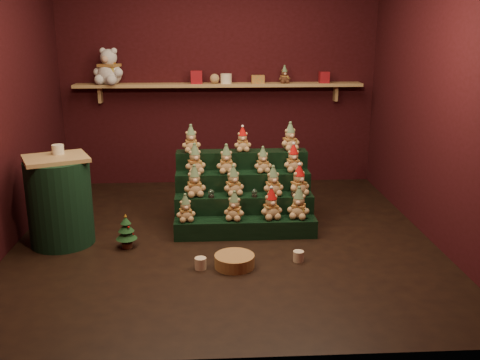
{
  "coord_description": "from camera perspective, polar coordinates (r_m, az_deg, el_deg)",
  "views": [
    {
      "loc": [
        -0.12,
        -4.91,
        1.99
      ],
      "look_at": [
        0.17,
        0.25,
        0.52
      ],
      "focal_mm": 40.0,
      "sensor_mm": 36.0,
      "label": 1
    }
  ],
  "objects": [
    {
      "name": "side_table",
      "position": [
        5.3,
        -18.68,
        -2.15
      ],
      "size": [
        0.7,
        0.65,
        0.85
      ],
      "rotation": [
        0.0,
        0.0,
        0.42
      ],
      "color": "tan",
      "rests_on": "ground"
    },
    {
      "name": "teddy_9",
      "position": [
        5.52,
        -1.47,
        2.24
      ],
      "size": [
        0.22,
        0.2,
        0.29
      ],
      "primitive_type": null,
      "rotation": [
        0.0,
        0.0,
        0.05
      ],
      "color": "tan",
      "rests_on": "riser_tier_midback"
    },
    {
      "name": "mini_christmas_tree",
      "position": [
        5.12,
        -12.04,
        -5.36
      ],
      "size": [
        0.2,
        0.2,
        0.34
      ],
      "rotation": [
        0.0,
        0.0,
        0.05
      ],
      "color": "#4D2C1B",
      "rests_on": "ground"
    },
    {
      "name": "brown_bear",
      "position": [
        6.84,
        4.76,
        11.14
      ],
      "size": [
        0.17,
        0.16,
        0.21
      ],
      "primitive_type": null,
      "rotation": [
        0.0,
        0.0,
        0.16
      ],
      "color": "#4B2A19",
      "rests_on": "back_shelf"
    },
    {
      "name": "teddy_12",
      "position": [
        5.69,
        -5.25,
        4.39
      ],
      "size": [
        0.22,
        0.2,
        0.28
      ],
      "primitive_type": null,
      "rotation": [
        0.0,
        0.0,
        0.12
      ],
      "color": "tan",
      "rests_on": "riser_tier_back"
    },
    {
      "name": "teddy_1",
      "position": [
        5.21,
        -0.6,
        -2.79
      ],
      "size": [
        0.24,
        0.23,
        0.28
      ],
      "primitive_type": null,
      "rotation": [
        0.0,
        0.0,
        -0.28
      ],
      "color": "tan",
      "rests_on": "riser_tier_front"
    },
    {
      "name": "teddy_11",
      "position": [
        5.6,
        5.7,
        2.33
      ],
      "size": [
        0.22,
        0.2,
        0.28
      ],
      "primitive_type": null,
      "rotation": [
        0.0,
        0.0,
        0.11
      ],
      "color": "tan",
      "rests_on": "riser_tier_midback"
    },
    {
      "name": "table_ornament",
      "position": [
        5.28,
        -18.85,
        3.11
      ],
      "size": [
        0.11,
        0.11,
        0.09
      ],
      "primitive_type": "cylinder",
      "color": "beige",
      "rests_on": "side_table"
    },
    {
      "name": "riser_tier_midback",
      "position": [
        5.64,
        0.3,
        -1.83
      ],
      "size": [
        1.4,
        0.22,
        0.54
      ],
      "primitive_type": "cube",
      "color": "black",
      "rests_on": "ground"
    },
    {
      "name": "teddy_7",
      "position": [
        5.41,
        6.31,
        -0.03
      ],
      "size": [
        0.28,
        0.27,
        0.3
      ],
      "primitive_type": null,
      "rotation": [
        0.0,
        0.0,
        0.46
      ],
      "color": "tan",
      "rests_on": "riser_tier_midfront"
    },
    {
      "name": "snow_globe_c",
      "position": [
        5.39,
        5.75,
        -1.29
      ],
      "size": [
        0.06,
        0.06,
        0.08
      ],
      "color": "black",
      "rests_on": "riser_tier_midfront"
    },
    {
      "name": "snow_globe_b",
      "position": [
        5.35,
        1.55,
        -1.4
      ],
      "size": [
        0.06,
        0.06,
        0.08
      ],
      "color": "black",
      "rests_on": "riser_tier_midfront"
    },
    {
      "name": "teddy_3",
      "position": [
        5.28,
        6.29,
        -2.45
      ],
      "size": [
        0.27,
        0.26,
        0.31
      ],
      "primitive_type": null,
      "rotation": [
        0.0,
        0.0,
        -0.31
      ],
      "color": "tan",
      "rests_on": "riser_tier_front"
    },
    {
      "name": "teddy_10",
      "position": [
        5.55,
        2.45,
        2.15
      ],
      "size": [
        0.21,
        0.19,
        0.26
      ],
      "primitive_type": null,
      "rotation": [
        0.0,
        0.0,
        0.14
      ],
      "color": "tan",
      "rests_on": "riser_tier_midback"
    },
    {
      "name": "ground",
      "position": [
        5.3,
        -1.68,
        -6.16
      ],
      "size": [
        4.0,
        4.0,
        0.0
      ],
      "primitive_type": "plane",
      "color": "black",
      "rests_on": "ground"
    },
    {
      "name": "snow_globe_a",
      "position": [
        5.33,
        -3.09,
        -1.45
      ],
      "size": [
        0.06,
        0.06,
        0.08
      ],
      "color": "black",
      "rests_on": "riser_tier_midfront"
    },
    {
      "name": "right_wall",
      "position": [
        5.4,
        20.77,
        8.63
      ],
      "size": [
        0.1,
        4.0,
        2.8
      ],
      "primitive_type": "cube",
      "color": "black",
      "rests_on": "ground"
    },
    {
      "name": "shelf_plush_ball",
      "position": [
        6.78,
        -2.73,
        10.75
      ],
      "size": [
        0.12,
        0.12,
        0.12
      ],
      "primitive_type": "sphere",
      "color": "tan",
      "rests_on": "back_shelf"
    },
    {
      "name": "teddy_14",
      "position": [
        5.78,
        5.35,
        4.63
      ],
      "size": [
        0.26,
        0.24,
        0.29
      ],
      "primitive_type": null,
      "rotation": [
        0.0,
        0.0,
        0.32
      ],
      "color": "tan",
      "rests_on": "riser_tier_back"
    },
    {
      "name": "gift_tin_red_b",
      "position": [
        6.94,
        8.96,
        10.77
      ],
      "size": [
        0.12,
        0.12,
        0.14
      ],
      "primitive_type": "cube",
      "color": "maroon",
      "rests_on": "back_shelf"
    },
    {
      "name": "teddy_13",
      "position": [
        5.7,
        0.27,
        4.36
      ],
      "size": [
        0.2,
        0.18,
        0.26
      ],
      "primitive_type": null,
      "rotation": [
        0.0,
        0.0,
        0.08
      ],
      "color": "tan",
      "rests_on": "riser_tier_back"
    },
    {
      "name": "back_wall",
      "position": [
        6.98,
        -2.26,
        11.07
      ],
      "size": [
        4.0,
        0.1,
        2.8
      ],
      "primitive_type": "cube",
      "color": "black",
      "rests_on": "ground"
    },
    {
      "name": "riser_tier_back",
      "position": [
        5.83,
        0.17,
        -0.32
      ],
      "size": [
        1.4,
        0.22,
        0.72
      ],
      "primitive_type": "cube",
      "color": "black",
      "rests_on": "ground"
    },
    {
      "name": "teddy_5",
      "position": [
        5.38,
        -0.72,
        -0.08
      ],
      "size": [
        0.26,
        0.25,
        0.3
      ],
      "primitive_type": null,
      "rotation": [
        0.0,
        0.0,
        0.33
      ],
      "color": "tan",
      "rests_on": "riser_tier_midfront"
    },
    {
      "name": "white_bear",
      "position": [
        6.87,
        -13.81,
        12.18
      ],
      "size": [
        0.49,
        0.47,
        0.55
      ],
      "primitive_type": null,
      "rotation": [
        0.0,
        0.0,
        -0.34
      ],
      "color": "silver",
      "rests_on": "back_shelf"
    },
    {
      "name": "teddy_0",
      "position": [
        5.2,
        -5.84,
        -2.98
      ],
      "size": [
        0.22,
        0.21,
        0.26
      ],
      "primitive_type": null,
      "rotation": [
        0.0,
        0.0,
        0.23
      ],
      "color": "tan",
      "rests_on": "riser_tier_front"
    },
    {
      "name": "back_shelf",
      "position": [
        6.82,
        -2.22,
        10.05
      ],
      "size": [
        3.6,
        0.26,
        0.24
      ],
      "color": "tan",
      "rests_on": "ground"
    },
    {
      "name": "mug_right",
      "position": [
        4.8,
        6.25,
        -8.09
      ],
      "size": [
        0.09,
        0.09,
        0.09
      ],
      "primitive_type": "cylinder",
      "color": "beige",
      "rests_on": "ground"
    },
    {
      "name": "front_wall",
      "position": [
        2.92,
        -0.74,
        4.23
      ],
      "size": [
        4.0,
        0.1,
        2.8
      ],
      "primitive_type": "cube",
      "color": "black",
      "rests_on": "ground"
    },
    {
      "name": "teddy_6",
      "position": [
        5.38,
        3.54,
        -0.11
      ],
      "size": [
        0.25,
        0.23,
        0.29
      ],
      "primitive_type": null,
      "rotation": [
        0.0,
        0.0,
        0.23
      ],
      "color": "tan",
      "rests_on": "riser_tier_midfront"
    },
    {
      "name": "teddy_2",
      "position": [
        5.24,
        3.34,
        -2.54
      ],
      "size": [
        0.26,
        0.24,
        0.3
      ],
      "primitive_type": null,
      "rotation": [
        0.0,
        0.0,
        0.25
      ],
      "color": "tan",
      "rests_on": "riser_tier_front"
    },
    {
      "name": "riser_tier_front",
      "position": [
        5.29,
        0.59,
        -5.14
      ],
      "size": [
        1.4,
        0.22,
        0.18
      ],
      "primitive_type": "cube",
      "color": "black",
      "rests_on": "ground"
    },
    {
      "name": "riser_tier_midfront",
      "position": [
        5.46,
        0.44,
        -3.43
      ],
      "size": [
        1.4,
        0.22,
        0.36
      ],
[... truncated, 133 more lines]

